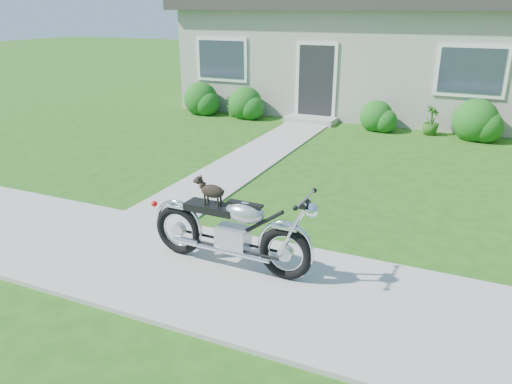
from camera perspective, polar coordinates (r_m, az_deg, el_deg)
ground at (r=6.32m, az=-5.95°, el=-8.95°), size 80.00×80.00×0.00m
sidewalk at (r=6.31m, az=-5.96°, el=-8.79°), size 24.00×2.20×0.04m
walkway at (r=11.08m, az=0.26°, el=4.31°), size 1.20×8.00×0.03m
house at (r=16.98m, az=15.32°, el=16.58°), size 12.60×7.03×4.50m
shrub_row at (r=13.84m, az=11.05°, el=8.93°), size 10.91×1.09×1.09m
potted_plant_left at (r=15.13m, az=-2.52°, el=10.09°), size 0.84×0.89×0.77m
potted_plant_right at (r=13.59m, az=19.39°, el=7.71°), size 0.54×0.54×0.73m
motorcycle_with_dog at (r=6.10m, az=-2.70°, el=-4.32°), size 2.22×0.60×1.11m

